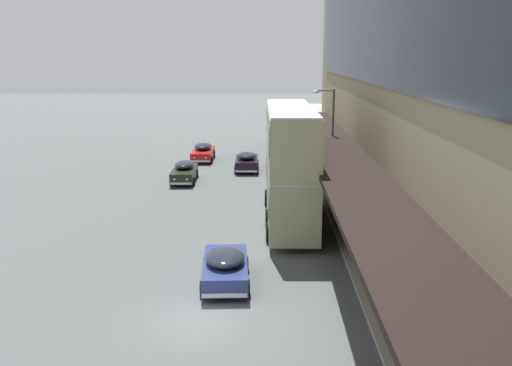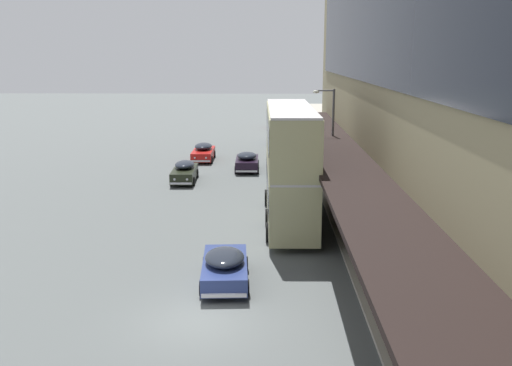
% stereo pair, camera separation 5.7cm
% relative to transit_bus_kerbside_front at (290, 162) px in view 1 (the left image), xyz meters
% --- Properties ---
extents(ground, '(240.00, 240.00, 0.00)m').
position_rel_transit_bus_kerbside_front_xyz_m(ground, '(-3.67, -12.41, -3.52)').
color(ground, '#545858').
extents(sidewalk_kerb, '(10.00, 180.00, 0.15)m').
position_rel_transit_bus_kerbside_front_xyz_m(sidewalk_kerb, '(7.33, -12.41, -3.44)').
color(sidewalk_kerb, '#A29C8D').
rests_on(sidewalk_kerb, ground).
extents(transit_bus_kerbside_front, '(2.84, 11.17, 6.55)m').
position_rel_transit_bus_kerbside_front_xyz_m(transit_bus_kerbside_front, '(0.00, 0.00, 0.00)').
color(transit_bus_kerbside_front, tan).
rests_on(transit_bus_kerbside_front, ground).
extents(sedan_far_back, '(1.98, 4.42, 1.55)m').
position_rel_transit_bus_kerbside_front_xyz_m(sedan_far_back, '(-2.93, 14.68, -2.75)').
color(sedan_far_back, black).
rests_on(sedan_far_back, ground).
extents(sedan_lead_mid, '(1.85, 5.06, 1.56)m').
position_rel_transit_bus_kerbside_front_xyz_m(sedan_lead_mid, '(-0.15, 42.12, -2.76)').
color(sedan_lead_mid, '#A41D1B').
rests_on(sedan_lead_mid, ground).
extents(sedan_second_mid, '(1.93, 4.92, 1.53)m').
position_rel_transit_bus_kerbside_front_xyz_m(sedan_second_mid, '(-7.04, 19.33, -2.76)').
color(sedan_second_mid, red).
rests_on(sedan_second_mid, ground).
extents(sedan_trailing_near, '(2.15, 4.54, 1.46)m').
position_rel_transit_bus_kerbside_front_xyz_m(sedan_trailing_near, '(-3.00, -8.88, -2.79)').
color(sedan_trailing_near, navy).
rests_on(sedan_trailing_near, ground).
extents(sedan_trailing_mid, '(2.07, 4.68, 1.66)m').
position_rel_transit_bus_kerbside_front_xyz_m(sedan_trailing_mid, '(-0.01, 29.37, -2.71)').
color(sedan_trailing_mid, navy).
rests_on(sedan_trailing_mid, ground).
extents(sedan_lead_near, '(1.87, 4.86, 1.52)m').
position_rel_transit_bus_kerbside_front_xyz_m(sedan_lead_near, '(-7.48, 10.59, -2.76)').
color(sedan_lead_near, black).
rests_on(sedan_lead_near, ground).
extents(vw_van, '(1.91, 4.55, 1.96)m').
position_rel_transit_bus_kerbside_front_xyz_m(vw_van, '(0.40, 12.63, -2.42)').
color(vw_van, teal).
rests_on(vw_van, ground).
extents(pedestrian_at_kerb, '(0.39, 0.57, 1.86)m').
position_rel_transit_bus_kerbside_front_xyz_m(pedestrian_at_kerb, '(2.77, -6.16, -2.34)').
color(pedestrian_at_kerb, '#292E34').
rests_on(pedestrian_at_kerb, sidewalk_kerb).
extents(street_lamp, '(1.50, 0.28, 6.92)m').
position_rel_transit_bus_kerbside_front_xyz_m(street_lamp, '(3.02, 7.45, 0.66)').
color(street_lamp, '#4C4C51').
rests_on(street_lamp, sidewalk_kerb).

